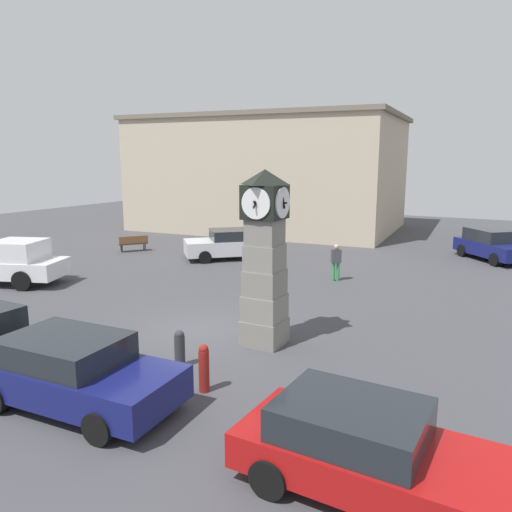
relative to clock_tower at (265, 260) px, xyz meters
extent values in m
plane|color=#424247|center=(-2.22, 0.04, -2.42)|extent=(70.04, 70.04, 0.00)
cube|color=gray|center=(0.00, 0.00, -2.07)|extent=(1.09, 1.09, 0.71)
cube|color=gray|center=(0.00, 0.00, -1.35)|extent=(1.03, 1.03, 0.71)
cube|color=gray|center=(0.00, 0.00, -0.64)|extent=(0.97, 0.97, 0.71)
cube|color=gray|center=(0.00, 0.00, 0.07)|extent=(0.91, 0.91, 0.71)
cube|color=gray|center=(0.00, 0.00, 0.78)|extent=(0.85, 0.85, 0.71)
cube|color=black|center=(0.00, 0.00, 1.60)|extent=(1.01, 1.01, 0.92)
cylinder|color=white|center=(0.00, 0.53, 1.60)|extent=(0.83, 0.04, 0.83)
cube|color=black|center=(0.00, 0.55, 1.60)|extent=(0.06, 0.10, 0.19)
cube|color=black|center=(0.00, 0.55, 1.60)|extent=(0.04, 0.23, 0.26)
cylinder|color=white|center=(0.00, -0.53, 1.60)|extent=(0.83, 0.04, 0.83)
cube|color=black|center=(0.00, -0.55, 1.60)|extent=(0.06, 0.17, 0.15)
cube|color=black|center=(0.00, -0.55, 1.60)|extent=(0.04, 0.24, 0.26)
cylinder|color=white|center=(0.53, 0.00, 1.60)|extent=(0.04, 0.83, 0.83)
cube|color=black|center=(0.55, 0.00, 1.60)|extent=(0.19, 0.06, 0.05)
cube|color=black|center=(0.55, 0.00, 1.60)|extent=(0.10, 0.04, 0.31)
cylinder|color=white|center=(-0.53, 0.00, 1.60)|extent=(0.04, 0.83, 0.83)
cube|color=black|center=(-0.55, 0.00, 1.60)|extent=(0.09, 0.06, 0.19)
cube|color=black|center=(-0.55, 0.00, 1.60)|extent=(0.28, 0.04, 0.21)
pyramid|color=black|center=(0.00, 0.00, 2.26)|extent=(1.06, 1.06, 0.41)
cylinder|color=#333338|center=(-1.18, -2.41, -2.03)|extent=(0.27, 0.27, 0.79)
sphere|color=#333338|center=(-1.18, -2.41, -1.59)|extent=(0.24, 0.24, 0.24)
cylinder|color=maroon|center=(0.14, -3.28, -1.94)|extent=(0.24, 0.24, 0.97)
sphere|color=maroon|center=(0.14, -3.28, -1.41)|extent=(0.22, 0.22, 0.22)
cylinder|color=black|center=(-3.98, -4.14, -2.10)|extent=(0.64, 0.23, 0.64)
cube|color=navy|center=(-1.81, -5.09, -1.81)|extent=(4.51, 2.17, 0.69)
cube|color=#1E2328|center=(-2.15, -5.10, -1.19)|extent=(2.51, 1.93, 0.55)
cylinder|color=black|center=(-0.48, -4.09, -2.10)|extent=(0.65, 0.25, 0.64)
cylinder|color=black|center=(-0.40, -5.96, -2.10)|extent=(0.65, 0.25, 0.64)
cylinder|color=black|center=(-3.23, -4.21, -2.10)|extent=(0.65, 0.25, 0.64)
cube|color=navy|center=(5.12, 15.98, -1.81)|extent=(4.10, 4.31, 0.68)
cube|color=#1E2328|center=(4.92, 16.21, -1.15)|extent=(2.77, 2.82, 0.63)
cylinder|color=black|center=(5.29, 14.44, -2.10)|extent=(0.59, 0.63, 0.64)
cylinder|color=black|center=(4.95, 17.51, -2.10)|extent=(0.59, 0.63, 0.64)
cylinder|color=black|center=(3.62, 16.35, -2.10)|extent=(0.59, 0.63, 0.64)
cube|color=#A51111|center=(4.33, -4.97, -1.85)|extent=(4.21, 2.08, 0.60)
cube|color=#1E2328|center=(4.02, -4.95, -1.28)|extent=(2.35, 1.85, 0.55)
cylinder|color=black|center=(5.65, -4.12, -2.10)|extent=(0.65, 0.25, 0.64)
cylinder|color=black|center=(3.09, -4.01, -2.10)|extent=(0.65, 0.25, 0.64)
cylinder|color=black|center=(3.01, -5.81, -2.10)|extent=(0.65, 0.25, 0.64)
cube|color=silver|center=(-7.14, 10.03, -1.78)|extent=(4.67, 4.47, 0.74)
cube|color=#1E2328|center=(-6.89, 10.26, -1.15)|extent=(3.05, 3.00, 0.52)
cylinder|color=black|center=(-7.57, 8.41, -2.10)|extent=(0.62, 0.59, 0.64)
cylinder|color=black|center=(-8.81, 9.80, -2.10)|extent=(0.62, 0.59, 0.64)
cylinder|color=black|center=(-5.48, 10.27, -2.10)|extent=(0.62, 0.59, 0.64)
cylinder|color=black|center=(-6.72, 11.66, -2.10)|extent=(0.62, 0.59, 0.64)
cube|color=silver|center=(-12.06, 1.32, -0.97)|extent=(2.43, 2.39, 0.80)
cylinder|color=black|center=(-11.72, 2.43, -2.02)|extent=(0.85, 0.53, 0.80)
cylinder|color=black|center=(-11.10, 0.68, -2.02)|extent=(0.85, 0.53, 0.80)
cube|color=brown|center=(-13.01, 9.32, -1.97)|extent=(1.38, 1.57, 0.08)
cube|color=brown|center=(-12.82, 9.16, -1.72)|extent=(1.04, 1.29, 0.40)
cylinder|color=#262628|center=(-12.77, 9.94, -2.20)|extent=(0.06, 0.06, 0.45)
cylinder|color=#262628|center=(-13.57, 8.94, -2.20)|extent=(0.06, 0.06, 0.45)
cylinder|color=#262628|center=(-12.46, 9.70, -2.20)|extent=(0.06, 0.06, 0.45)
cylinder|color=#262628|center=(-13.25, 8.69, -2.20)|extent=(0.06, 0.06, 0.45)
cylinder|color=red|center=(-7.01, 13.73, -2.02)|extent=(0.14, 0.14, 0.80)
cylinder|color=red|center=(-6.96, 13.93, -2.02)|extent=(0.14, 0.14, 0.80)
cube|color=#338C4C|center=(-6.99, 13.83, -1.33)|extent=(0.33, 0.45, 0.60)
sphere|color=#8C664C|center=(-6.99, 13.83, -0.92)|extent=(0.22, 0.22, 0.22)
cylinder|color=#338C4C|center=(-0.54, 8.06, -2.03)|extent=(0.14, 0.14, 0.79)
cylinder|color=#338C4C|center=(-0.70, 7.94, -2.03)|extent=(0.14, 0.14, 0.79)
cube|color=#3F3F47|center=(-0.62, 8.00, -1.34)|extent=(0.46, 0.43, 0.59)
sphere|color=tan|center=(-0.62, 8.00, -0.94)|extent=(0.21, 0.21, 0.21)
cube|color=#B7A88E|center=(-10.57, 21.92, 1.49)|extent=(18.84, 12.99, 7.82)
cube|color=#6E6455|center=(-10.57, 21.92, 5.54)|extent=(19.41, 13.38, 0.30)
camera|label=1|loc=(6.03, -12.00, 2.75)|focal=35.00mm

